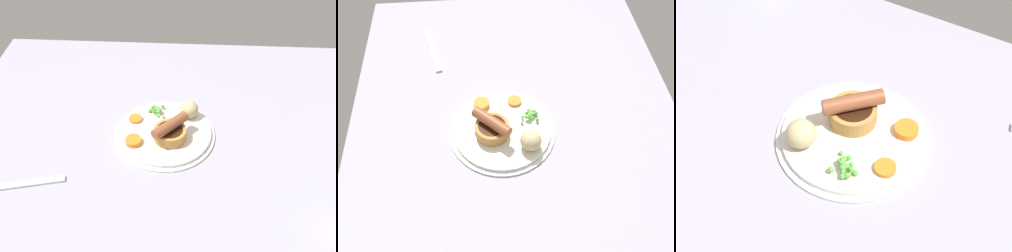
% 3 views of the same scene
% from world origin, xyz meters
% --- Properties ---
extents(dining_table, '(1.10, 0.80, 0.03)m').
position_xyz_m(dining_table, '(0.00, 0.00, 0.01)').
color(dining_table, '#9E99AD').
rests_on(dining_table, ground).
extents(dinner_plate, '(0.25, 0.25, 0.01)m').
position_xyz_m(dinner_plate, '(0.01, 0.04, 0.04)').
color(dinner_plate, silver).
rests_on(dinner_plate, dining_table).
extents(sausage_pudding, '(0.09, 0.09, 0.05)m').
position_xyz_m(sausage_pudding, '(-0.01, 0.06, 0.07)').
color(sausage_pudding, '#BC8442').
rests_on(sausage_pudding, dinner_plate).
extents(pea_pile, '(0.04, 0.04, 0.02)m').
position_xyz_m(pea_pile, '(0.03, -0.03, 0.05)').
color(pea_pile, '#58B43A').
rests_on(pea_pile, dinner_plate).
extents(potato_chunk_0, '(0.07, 0.07, 0.05)m').
position_xyz_m(potato_chunk_0, '(-0.05, -0.02, 0.07)').
color(potato_chunk_0, '#CCB77F').
rests_on(potato_chunk_0, dinner_plate).
extents(carrot_slice_1, '(0.05, 0.05, 0.01)m').
position_xyz_m(carrot_slice_1, '(0.08, 0.08, 0.05)').
color(carrot_slice_1, orange).
rests_on(carrot_slice_1, dinner_plate).
extents(carrot_slice_2, '(0.05, 0.05, 0.01)m').
position_xyz_m(carrot_slice_2, '(0.08, -0.00, 0.05)').
color(carrot_slice_2, orange).
rests_on(carrot_slice_2, dinner_plate).
extents(fork, '(0.18, 0.06, 0.01)m').
position_xyz_m(fork, '(0.31, 0.21, 0.03)').
color(fork, silver).
rests_on(fork, dining_table).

